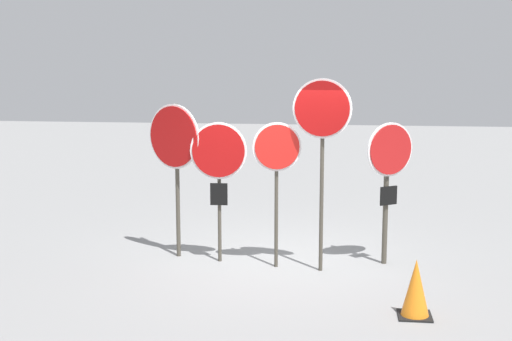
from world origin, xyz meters
The scene contains 7 objects.
ground_plane centered at (0.00, 0.00, 0.00)m, with size 40.00×40.00×0.00m, color gray.
stop_sign_0 centered at (-1.50, 0.22, 1.68)m, with size 0.83×0.48×2.26m.
stop_sign_1 centered at (-0.82, 0.03, 1.50)m, with size 0.81×0.12×2.03m.
stop_sign_2 centered at (0.02, -0.14, 1.57)m, with size 0.67×0.17×2.05m.
stop_sign_3 centered at (0.63, -0.25, 2.05)m, with size 0.80×0.16×2.65m.
stop_sign_4 centered at (1.56, 0.20, 1.44)m, with size 0.64×0.44×2.04m.
traffic_cone_0 centered at (1.76, -1.83, 0.33)m, with size 0.38×0.38×0.68m.
Camera 1 is at (0.87, -9.77, 2.99)m, focal length 50.00 mm.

